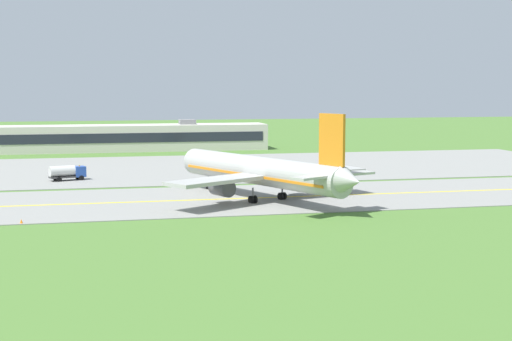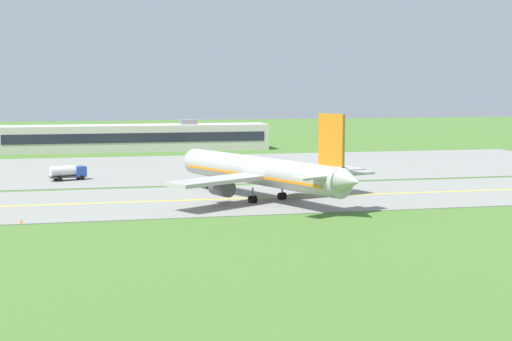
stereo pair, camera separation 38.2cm
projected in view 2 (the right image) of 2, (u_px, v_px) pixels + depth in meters
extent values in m
plane|color=#47702D|center=(246.00, 199.00, 107.85)|extent=(500.00, 500.00, 0.00)
cube|color=gray|center=(246.00, 199.00, 107.85)|extent=(240.00, 28.00, 0.10)
cube|color=gray|center=(252.00, 166.00, 150.74)|extent=(140.00, 52.00, 0.10)
cube|color=yellow|center=(246.00, 198.00, 107.84)|extent=(220.00, 0.60, 0.01)
cylinder|color=#ADADA8|center=(259.00, 171.00, 106.37)|extent=(17.65, 32.63, 4.00)
cone|color=#ADADA8|center=(191.00, 160.00, 120.84)|extent=(4.53, 3.93, 3.80)
cone|color=#ADADA8|center=(350.00, 181.00, 91.70)|extent=(4.42, 4.32, 3.40)
cube|color=orange|center=(259.00, 174.00, 106.43)|extent=(16.60, 30.18, 0.36)
cube|color=#1E232D|center=(198.00, 157.00, 119.01)|extent=(3.84, 3.04, 0.70)
cube|color=#ADADA8|center=(218.00, 180.00, 99.61)|extent=(15.24, 12.08, 0.50)
cylinder|color=#47474C|center=(222.00, 188.00, 102.55)|extent=(3.50, 4.05, 2.30)
cylinder|color=black|center=(215.00, 187.00, 103.82)|extent=(2.02, 1.09, 2.10)
cube|color=#ADADA8|center=(315.00, 171.00, 109.75)|extent=(15.74, 8.82, 0.50)
cylinder|color=#47474C|center=(295.00, 181.00, 110.30)|extent=(3.50, 4.05, 2.30)
cylinder|color=black|center=(288.00, 180.00, 111.57)|extent=(2.02, 1.09, 2.10)
cube|color=orange|center=(332.00, 140.00, 93.86)|extent=(2.18, 4.17, 6.50)
cube|color=#ADADA8|center=(313.00, 177.00, 92.29)|extent=(6.39, 5.10, 0.30)
cube|color=#ADADA8|center=(351.00, 173.00, 96.10)|extent=(6.45, 4.17, 0.30)
cylinder|color=slate|center=(209.00, 181.00, 117.02)|extent=(0.24, 0.24, 1.65)
cylinder|color=black|center=(209.00, 186.00, 117.12)|extent=(0.77, 1.15, 1.10)
cylinder|color=slate|center=(253.00, 194.00, 103.55)|extent=(0.24, 0.24, 1.65)
cylinder|color=black|center=(251.00, 200.00, 103.48)|extent=(0.77, 1.15, 1.10)
cylinder|color=black|center=(254.00, 199.00, 103.81)|extent=(0.77, 1.15, 1.10)
cylinder|color=slate|center=(282.00, 190.00, 106.65)|extent=(0.24, 0.24, 1.65)
cylinder|color=black|center=(281.00, 196.00, 106.58)|extent=(0.77, 1.15, 1.10)
cylinder|color=black|center=(284.00, 196.00, 106.91)|extent=(0.77, 1.15, 1.10)
cube|color=orange|center=(221.00, 159.00, 151.53)|extent=(2.34, 2.46, 1.80)
cube|color=#1E232D|center=(224.00, 157.00, 151.41)|extent=(0.69, 1.78, 0.81)
cylinder|color=silver|center=(206.00, 157.00, 151.80)|extent=(4.55, 3.03, 1.80)
cube|color=#383838|center=(206.00, 162.00, 151.91)|extent=(4.65, 3.31, 0.24)
cylinder|color=orange|center=(221.00, 154.00, 151.41)|extent=(0.20, 0.20, 0.18)
cylinder|color=black|center=(221.00, 163.00, 152.63)|extent=(0.95, 0.57, 0.90)
cylinder|color=black|center=(220.00, 164.00, 150.66)|extent=(0.95, 0.57, 0.90)
cylinder|color=black|center=(203.00, 163.00, 153.07)|extent=(0.95, 0.57, 0.90)
cylinder|color=black|center=(201.00, 164.00, 150.99)|extent=(0.95, 0.57, 0.90)
cube|color=#264CA5|center=(80.00, 171.00, 129.18)|extent=(2.32, 2.45, 1.80)
cube|color=#1E232D|center=(84.00, 169.00, 129.53)|extent=(0.67, 1.79, 0.81)
cylinder|color=silver|center=(63.00, 171.00, 127.67)|extent=(4.55, 2.98, 1.80)
cube|color=#383838|center=(63.00, 177.00, 127.78)|extent=(4.64, 3.26, 0.24)
cylinder|color=orange|center=(80.00, 166.00, 129.07)|extent=(0.20, 0.20, 0.18)
cylinder|color=black|center=(79.00, 177.00, 130.16)|extent=(0.95, 0.56, 0.90)
cylinder|color=black|center=(82.00, 178.00, 128.44)|extent=(0.95, 0.56, 0.90)
cylinder|color=black|center=(56.00, 178.00, 128.30)|extent=(0.95, 0.56, 0.90)
cylinder|color=black|center=(60.00, 180.00, 126.49)|extent=(0.95, 0.56, 0.90)
cube|color=beige|center=(136.00, 138.00, 187.38)|extent=(65.79, 10.26, 6.45)
cube|color=#1E232D|center=(137.00, 138.00, 182.32)|extent=(63.16, 0.10, 2.32)
cube|color=slate|center=(188.00, 122.00, 189.79)|extent=(4.00, 4.00, 1.20)
cone|color=orange|center=(283.00, 184.00, 122.06)|extent=(0.44, 0.44, 0.60)
cone|color=orange|center=(21.00, 221.00, 88.38)|extent=(0.44, 0.44, 0.60)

